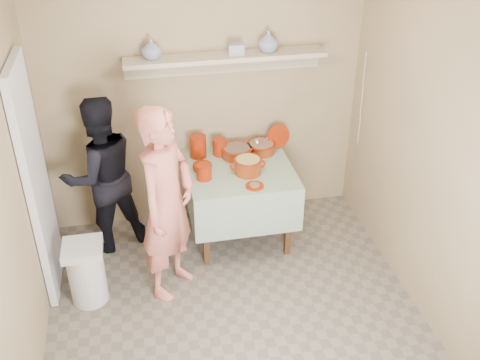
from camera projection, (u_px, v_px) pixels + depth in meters
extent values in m
plane|color=#6D6356|center=(240.00, 333.00, 4.43)|extent=(3.50, 3.50, 0.00)
cube|color=silver|center=(37.00, 183.00, 4.46)|extent=(0.06, 0.70, 2.00)
cylinder|color=maroon|center=(198.00, 146.00, 5.28)|extent=(0.16, 0.16, 0.21)
cylinder|color=maroon|center=(220.00, 147.00, 5.32)|extent=(0.13, 0.13, 0.16)
cylinder|color=maroon|center=(204.00, 172.00, 4.94)|extent=(0.14, 0.14, 0.14)
cylinder|color=maroon|center=(202.00, 167.00, 5.11)|extent=(0.18, 0.18, 0.05)
cylinder|color=maroon|center=(278.00, 136.00, 5.43)|extent=(0.24, 0.12, 0.23)
imported|color=navy|center=(268.00, 41.00, 4.96)|extent=(0.23, 0.23, 0.19)
imported|color=navy|center=(151.00, 49.00, 4.79)|extent=(0.21, 0.21, 0.18)
cube|color=navy|center=(236.00, 49.00, 4.91)|extent=(0.14, 0.11, 0.10)
imported|color=#CA6757|center=(167.00, 205.00, 4.47)|extent=(0.69, 0.73, 1.69)
imported|color=black|center=(101.00, 175.00, 5.05)|extent=(0.89, 0.80, 1.50)
cube|color=#9B855F|center=(203.00, 95.00, 5.24)|extent=(3.00, 0.02, 2.60)
cube|color=#9B855F|center=(4.00, 220.00, 3.50)|extent=(0.02, 3.50, 2.60)
cube|color=#9B855F|center=(447.00, 172.00, 4.01)|extent=(0.02, 3.50, 2.60)
cube|color=#4C2D16|center=(206.00, 232.00, 4.98)|extent=(0.05, 0.05, 0.71)
cube|color=#4C2D16|center=(288.00, 222.00, 5.11)|extent=(0.05, 0.05, 0.71)
cube|color=#4C2D16|center=(195.00, 188.00, 5.62)|extent=(0.05, 0.05, 0.71)
cube|color=#4C2D16|center=(268.00, 180.00, 5.75)|extent=(0.05, 0.05, 0.71)
cube|color=#4C2D16|center=(239.00, 170.00, 5.17)|extent=(0.90, 0.90, 0.04)
cube|color=#1E592B|center=(239.00, 168.00, 5.16)|extent=(0.96, 0.96, 0.01)
cube|color=#1E592B|center=(250.00, 216.00, 4.86)|extent=(0.96, 0.01, 0.44)
cube|color=#1E592B|center=(230.00, 163.00, 5.67)|extent=(0.96, 0.01, 0.44)
cube|color=#1E592B|center=(188.00, 193.00, 5.18)|extent=(0.01, 0.96, 0.44)
cube|color=#1E592B|center=(288.00, 183.00, 5.35)|extent=(0.01, 0.96, 0.44)
cylinder|color=#62220C|center=(237.00, 152.00, 5.30)|extent=(0.28, 0.28, 0.09)
cylinder|color=maroon|center=(237.00, 148.00, 5.28)|extent=(0.30, 0.30, 0.01)
cylinder|color=brown|center=(237.00, 150.00, 5.29)|extent=(0.25, 0.25, 0.05)
cylinder|color=#62220C|center=(261.00, 148.00, 5.38)|extent=(0.26, 0.26, 0.09)
cylinder|color=maroon|center=(261.00, 144.00, 5.36)|extent=(0.28, 0.28, 0.01)
cylinder|color=#8C6B54|center=(261.00, 146.00, 5.37)|extent=(0.23, 0.23, 0.05)
cylinder|color=silver|center=(264.00, 140.00, 5.23)|extent=(0.01, 0.22, 0.16)
sphere|color=silver|center=(257.00, 142.00, 5.36)|extent=(0.07, 0.07, 0.07)
cylinder|color=#62220C|center=(248.00, 166.00, 5.03)|extent=(0.24, 0.24, 0.14)
cylinder|color=maroon|center=(248.00, 160.00, 5.00)|extent=(0.25, 0.25, 0.01)
cylinder|color=tan|center=(248.00, 161.00, 5.01)|extent=(0.21, 0.21, 0.05)
torus|color=maroon|center=(235.00, 167.00, 5.01)|extent=(0.09, 0.02, 0.09)
torus|color=maroon|center=(261.00, 164.00, 5.05)|extent=(0.09, 0.02, 0.09)
cylinder|color=maroon|center=(255.00, 186.00, 4.86)|extent=(0.16, 0.16, 0.02)
cylinder|color=#8C6B54|center=(255.00, 185.00, 4.85)|extent=(0.09, 0.09, 0.01)
cube|color=tan|center=(226.00, 57.00, 4.95)|extent=(1.80, 0.25, 0.04)
cube|color=tan|center=(224.00, 63.00, 5.10)|extent=(1.80, 0.02, 0.18)
cylinder|color=silver|center=(87.00, 276.00, 4.64)|extent=(0.30, 0.30, 0.50)
cube|color=silver|center=(82.00, 249.00, 4.49)|extent=(0.32, 0.32, 0.06)
cylinder|color=silver|center=(365.00, 68.00, 5.14)|extent=(0.01, 0.01, 0.30)
cylinder|color=silver|center=(362.00, 99.00, 5.28)|extent=(0.01, 0.01, 0.30)
cylinder|color=silver|center=(359.00, 129.00, 5.41)|extent=(0.01, 0.01, 0.30)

